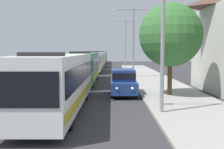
{
  "coord_description": "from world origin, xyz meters",
  "views": [
    {
      "loc": [
        1.56,
        -4.22,
        3.26
      ],
      "look_at": [
        1.59,
        15.97,
        1.51
      ],
      "focal_mm": 43.85,
      "sensor_mm": 36.0,
      "label": 1
    }
  ],
  "objects_px": {
    "streetlamp_mid": "(133,35)",
    "roadside_tree": "(170,35)",
    "bus_middle": "(93,61)",
    "bus_tail_end": "(102,56)",
    "bus_lead": "(59,80)",
    "streetlamp_near": "(163,17)",
    "white_suv": "(123,81)",
    "box_truck_oncoming": "(93,56)",
    "bus_rear": "(100,57)",
    "bus_second_in_line": "(84,66)",
    "streetlamp_far": "(125,39)",
    "bus_fourth_in_line": "(97,59)"
  },
  "relations": [
    {
      "from": "streetlamp_mid",
      "to": "roadside_tree",
      "type": "xyz_separation_m",
      "value": [
        1.56,
        -13.37,
        -0.76
      ]
    },
    {
      "from": "bus_middle",
      "to": "bus_tail_end",
      "type": "distance_m",
      "value": 40.18
    },
    {
      "from": "bus_lead",
      "to": "bus_middle",
      "type": "distance_m",
      "value": 27.25
    },
    {
      "from": "streetlamp_near",
      "to": "streetlamp_mid",
      "type": "relative_size",
      "value": 0.94
    },
    {
      "from": "bus_middle",
      "to": "streetlamp_near",
      "type": "distance_m",
      "value": 28.94
    },
    {
      "from": "bus_tail_end",
      "to": "white_suv",
      "type": "relative_size",
      "value": 2.47
    },
    {
      "from": "bus_lead",
      "to": "box_truck_oncoming",
      "type": "relative_size",
      "value": 1.64
    },
    {
      "from": "bus_middle",
      "to": "bus_rear",
      "type": "relative_size",
      "value": 0.91
    },
    {
      "from": "bus_second_in_line",
      "to": "white_suv",
      "type": "xyz_separation_m",
      "value": [
        3.7,
        -7.92,
        -0.66
      ]
    },
    {
      "from": "streetlamp_far",
      "to": "streetlamp_near",
      "type": "bearing_deg",
      "value": -90.0
    },
    {
      "from": "bus_rear",
      "to": "streetlamp_far",
      "type": "height_order",
      "value": "streetlamp_far"
    },
    {
      "from": "streetlamp_near",
      "to": "streetlamp_mid",
      "type": "height_order",
      "value": "streetlamp_mid"
    },
    {
      "from": "bus_middle",
      "to": "white_suv",
      "type": "height_order",
      "value": "bus_middle"
    },
    {
      "from": "bus_middle",
      "to": "roadside_tree",
      "type": "xyz_separation_m",
      "value": [
        6.96,
        -22.75,
        2.67
      ]
    },
    {
      "from": "bus_middle",
      "to": "bus_rear",
      "type": "distance_m",
      "value": 26.29
    },
    {
      "from": "bus_middle",
      "to": "streetlamp_near",
      "type": "relative_size",
      "value": 1.38
    },
    {
      "from": "bus_middle",
      "to": "bus_fourth_in_line",
      "type": "relative_size",
      "value": 0.89
    },
    {
      "from": "bus_fourth_in_line",
      "to": "roadside_tree",
      "type": "bearing_deg",
      "value": -78.82
    },
    {
      "from": "streetlamp_near",
      "to": "bus_middle",
      "type": "bearing_deg",
      "value": 100.82
    },
    {
      "from": "box_truck_oncoming",
      "to": "streetlamp_far",
      "type": "xyz_separation_m",
      "value": [
        8.7,
        -39.45,
        3.85
      ]
    },
    {
      "from": "bus_lead",
      "to": "bus_tail_end",
      "type": "distance_m",
      "value": 67.42
    },
    {
      "from": "bus_tail_end",
      "to": "bus_lead",
      "type": "bearing_deg",
      "value": -90.0
    },
    {
      "from": "bus_second_in_line",
      "to": "white_suv",
      "type": "distance_m",
      "value": 8.76
    },
    {
      "from": "bus_lead",
      "to": "roadside_tree",
      "type": "distance_m",
      "value": 8.7
    },
    {
      "from": "bus_second_in_line",
      "to": "bus_tail_end",
      "type": "relative_size",
      "value": 1.06
    },
    {
      "from": "bus_fourth_in_line",
      "to": "bus_rear",
      "type": "distance_m",
      "value": 13.84
    },
    {
      "from": "bus_tail_end",
      "to": "bus_rear",
      "type": "bearing_deg",
      "value": -90.0
    },
    {
      "from": "bus_fourth_in_line",
      "to": "streetlamp_near",
      "type": "bearing_deg",
      "value": -82.44
    },
    {
      "from": "bus_second_in_line",
      "to": "streetlamp_far",
      "type": "xyz_separation_m",
      "value": [
        5.4,
        23.49,
        3.87
      ]
    },
    {
      "from": "white_suv",
      "to": "streetlamp_far",
      "type": "distance_m",
      "value": 31.78
    },
    {
      "from": "bus_fourth_in_line",
      "to": "streetlamp_near",
      "type": "xyz_separation_m",
      "value": [
        5.4,
        -40.7,
        3.23
      ]
    },
    {
      "from": "bus_lead",
      "to": "bus_tail_end",
      "type": "xyz_separation_m",
      "value": [
        -0.0,
        67.42,
        -0.0
      ]
    },
    {
      "from": "bus_rear",
      "to": "streetlamp_far",
      "type": "bearing_deg",
      "value": -72.19
    },
    {
      "from": "bus_second_in_line",
      "to": "bus_lead",
      "type": "bearing_deg",
      "value": -90.0
    },
    {
      "from": "roadside_tree",
      "to": "streetlamp_far",
      "type": "bearing_deg",
      "value": 92.77
    },
    {
      "from": "bus_lead",
      "to": "white_suv",
      "type": "xyz_separation_m",
      "value": [
        3.7,
        5.33,
        -0.66
      ]
    },
    {
      "from": "streetlamp_far",
      "to": "white_suv",
      "type": "bearing_deg",
      "value": -93.1
    },
    {
      "from": "bus_lead",
      "to": "bus_second_in_line",
      "type": "relative_size",
      "value": 0.98
    },
    {
      "from": "bus_rear",
      "to": "streetlamp_far",
      "type": "distance_m",
      "value": 18.07
    },
    {
      "from": "bus_middle",
      "to": "roadside_tree",
      "type": "relative_size",
      "value": 1.64
    },
    {
      "from": "bus_rear",
      "to": "bus_second_in_line",
      "type": "bearing_deg",
      "value": -90.0
    },
    {
      "from": "white_suv",
      "to": "streetlamp_near",
      "type": "height_order",
      "value": "streetlamp_near"
    },
    {
      "from": "white_suv",
      "to": "bus_fourth_in_line",
      "type": "bearing_deg",
      "value": 96.14
    },
    {
      "from": "white_suv",
      "to": "streetlamp_mid",
      "type": "relative_size",
      "value": 0.58
    },
    {
      "from": "bus_rear",
      "to": "bus_fourth_in_line",
      "type": "bearing_deg",
      "value": -90.0
    },
    {
      "from": "streetlamp_far",
      "to": "bus_second_in_line",
      "type": "bearing_deg",
      "value": -102.94
    },
    {
      "from": "box_truck_oncoming",
      "to": "bus_middle",
      "type": "bearing_deg",
      "value": -86.14
    },
    {
      "from": "bus_tail_end",
      "to": "streetlamp_mid",
      "type": "xyz_separation_m",
      "value": [
        5.4,
        -49.55,
        3.42
      ]
    },
    {
      "from": "bus_middle",
      "to": "bus_tail_end",
      "type": "height_order",
      "value": "same"
    },
    {
      "from": "white_suv",
      "to": "box_truck_oncoming",
      "type": "relative_size",
      "value": 0.64
    }
  ]
}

